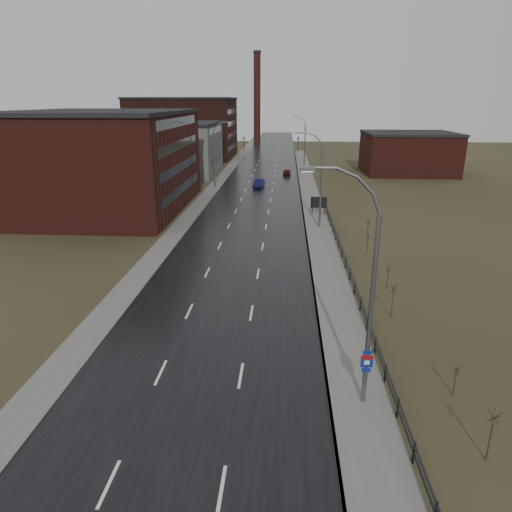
# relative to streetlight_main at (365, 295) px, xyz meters

# --- Properties ---
(ground) EXTENTS (320.00, 320.00, 0.00)m
(ground) POSITION_rel_streetlight_main_xyz_m (-8.47, -2.00, -6.06)
(ground) COLOR #2D2819
(ground) RESTS_ON ground
(road) EXTENTS (14.00, 300.00, 0.06)m
(road) POSITION_rel_streetlight_main_xyz_m (-8.47, 58.00, -6.03)
(road) COLOR black
(road) RESTS_ON ground
(sidewalk_right) EXTENTS (3.20, 180.00, 0.18)m
(sidewalk_right) POSITION_rel_streetlight_main_xyz_m (0.13, 33.00, -5.97)
(sidewalk_right) COLOR #595651
(sidewalk_right) RESTS_ON ground
(curb_right) EXTENTS (0.16, 180.00, 0.18)m
(curb_right) POSITION_rel_streetlight_main_xyz_m (-1.39, 33.00, -5.97)
(curb_right) COLOR slate
(curb_right) RESTS_ON ground
(sidewalk_left) EXTENTS (2.40, 260.00, 0.12)m
(sidewalk_left) POSITION_rel_streetlight_main_xyz_m (-16.67, 58.00, -6.00)
(sidewalk_left) COLOR #595651
(sidewalk_left) RESTS_ON ground
(warehouse_near) EXTENTS (22.44, 28.56, 13.50)m
(warehouse_near) POSITION_rel_streetlight_main_xyz_m (-29.46, 43.00, 0.70)
(warehouse_near) COLOR #471914
(warehouse_near) RESTS_ON ground
(warehouse_mid) EXTENTS (16.32, 20.40, 10.50)m
(warehouse_mid) POSITION_rel_streetlight_main_xyz_m (-26.46, 76.00, -0.80)
(warehouse_mid) COLOR slate
(warehouse_mid) RESTS_ON ground
(warehouse_far) EXTENTS (26.52, 24.48, 15.50)m
(warehouse_far) POSITION_rel_streetlight_main_xyz_m (-31.47, 106.00, 1.70)
(warehouse_far) COLOR #331611
(warehouse_far) RESTS_ON ground
(building_right) EXTENTS (18.36, 16.32, 8.50)m
(building_right) POSITION_rel_streetlight_main_xyz_m (21.83, 80.00, -1.80)
(building_right) COLOR #471914
(building_right) RESTS_ON ground
(smokestack) EXTENTS (2.70, 2.70, 30.70)m
(smokestack) POSITION_rel_streetlight_main_xyz_m (-14.47, 148.00, 9.44)
(smokestack) COLOR #331611
(smokestack) RESTS_ON ground
(streetlight_main) EXTENTS (3.91, 0.29, 12.11)m
(streetlight_main) POSITION_rel_streetlight_main_xyz_m (0.00, 0.00, 0.00)
(streetlight_main) COLOR slate
(streetlight_main) RESTS_ON ground
(streetlight_right_mid) EXTENTS (3.36, 0.28, 11.35)m
(streetlight_right_mid) POSITION_rel_streetlight_main_xyz_m (0.03, 34.00, -0.22)
(streetlight_right_mid) COLOR slate
(streetlight_right_mid) RESTS_ON ground
(streetlight_left) EXTENTS (3.36, 0.28, 11.35)m
(streetlight_left) POSITION_rel_streetlight_main_xyz_m (-16.17, 60.00, -0.22)
(streetlight_left) COLOR slate
(streetlight_left) RESTS_ON ground
(streetlight_right_far) EXTENTS (3.36, 0.28, 11.35)m
(streetlight_right_far) POSITION_rel_streetlight_main_xyz_m (0.03, 88.00, -0.22)
(streetlight_right_far) COLOR slate
(streetlight_right_far) RESTS_ON ground
(guardrail) EXTENTS (0.10, 53.05, 1.10)m
(guardrail) POSITION_rel_streetlight_main_xyz_m (1.83, 16.32, -5.35)
(guardrail) COLOR black
(guardrail) RESTS_ON ground
(shrub_a) EXTENTS (0.61, 0.64, 2.58)m
(shrub_a) POSITION_rel_streetlight_main_xyz_m (5.05, -3.62, -4.69)
(shrub_a) COLOR #382D23
(shrub_a) RESTS_ON ground
(shrub_b) EXTENTS (0.43, 0.45, 1.80)m
(shrub_b) POSITION_rel_streetlight_main_xyz_m (5.21, 1.03, -5.11)
(shrub_b) COLOR #382D23
(shrub_b) RESTS_ON ground
(shrub_c) EXTENTS (0.62, 0.65, 2.61)m
(shrub_c) POSITION_rel_streetlight_main_xyz_m (3.89, 10.06, -4.67)
(shrub_c) COLOR #382D23
(shrub_c) RESTS_ON ground
(shrub_d) EXTENTS (0.48, 0.51, 2.02)m
(shrub_d) POSITION_rel_streetlight_main_xyz_m (4.68, 15.41, -4.99)
(shrub_d) COLOR #382D23
(shrub_d) RESTS_ON ground
(shrub_e) EXTENTS (0.56, 0.59, 2.35)m
(shrub_e) POSITION_rel_streetlight_main_xyz_m (4.35, 23.62, -4.81)
(shrub_e) COLOR #382D23
(shrub_e) RESTS_ON ground
(shrub_f) EXTENTS (0.49, 0.52, 2.06)m
(shrub_f) POSITION_rel_streetlight_main_xyz_m (5.58, 30.73, -4.97)
(shrub_f) COLOR #382D23
(shrub_f) RESTS_ON ground
(billboard) EXTENTS (2.17, 0.17, 2.55)m
(billboard) POSITION_rel_streetlight_main_xyz_m (0.63, 40.56, -4.34)
(billboard) COLOR black
(billboard) RESTS_ON ground
(traffic_light_left) EXTENTS (0.58, 2.73, 5.30)m
(traffic_light_left) POSITION_rel_streetlight_main_xyz_m (-16.47, 118.00, -1.46)
(traffic_light_left) COLOR black
(traffic_light_left) RESTS_ON ground
(traffic_light_right) EXTENTS (0.58, 2.73, 5.30)m
(traffic_light_right) POSITION_rel_streetlight_main_xyz_m (-0.47, 118.00, -1.46)
(traffic_light_right) COLOR black
(traffic_light_right) RESTS_ON ground
(car_near) EXTENTS (1.97, 4.56, 1.46)m
(car_near) POSITION_rel_streetlight_main_xyz_m (-8.61, 60.57, -5.33)
(car_near) COLOR #0C0D3C
(car_near) RESTS_ON ground
(car_far) EXTENTS (1.61, 3.79, 1.28)m
(car_far) POSITION_rel_streetlight_main_xyz_m (-3.65, 75.26, -5.42)
(car_far) COLOR #43100B
(car_far) RESTS_ON ground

